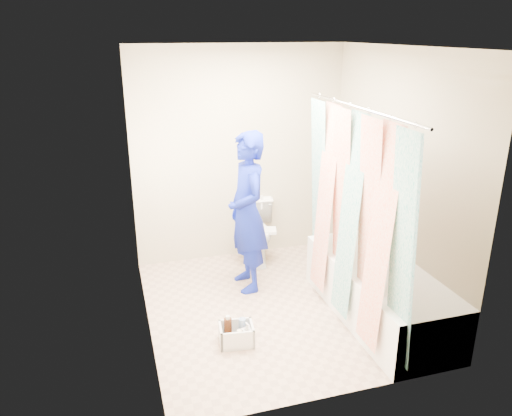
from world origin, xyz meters
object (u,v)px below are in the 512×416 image
object	(u,v)px
bathtub	(379,291)
plumber	(247,213)
cleaning_caddy	(237,335)
toilet	(257,232)

from	to	relation	value
bathtub	plumber	distance (m)	1.46
bathtub	plumber	xyz separation A→B (m)	(-0.99, 0.92, 0.55)
bathtub	cleaning_caddy	xyz separation A→B (m)	(-1.35, -0.04, -0.19)
bathtub	toilet	size ratio (longest dim) A/B	2.55
plumber	cleaning_caddy	size ratio (longest dim) A/B	5.19
bathtub	toilet	distance (m)	1.67
bathtub	toilet	bearing A→B (deg)	115.30
toilet	cleaning_caddy	world-z (taller)	toilet
bathtub	cleaning_caddy	distance (m)	1.36
plumber	cleaning_caddy	world-z (taller)	plumber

